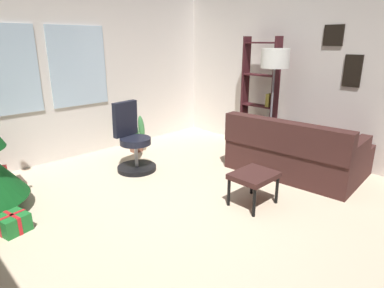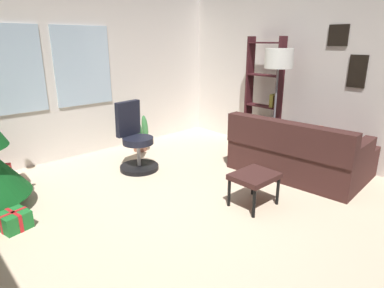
{
  "view_description": "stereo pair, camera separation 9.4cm",
  "coord_description": "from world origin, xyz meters",
  "views": [
    {
      "loc": [
        -2.21,
        -2.34,
        1.81
      ],
      "look_at": [
        0.1,
        0.05,
        0.76
      ],
      "focal_mm": 30.76,
      "sensor_mm": 36.0,
      "label": 1
    },
    {
      "loc": [
        -2.15,
        -2.4,
        1.81
      ],
      "look_at": [
        0.1,
        0.05,
        0.76
      ],
      "focal_mm": 30.76,
      "sensor_mm": 36.0,
      "label": 2
    }
  ],
  "objects": [
    {
      "name": "ground_plane",
      "position": [
        0.0,
        0.0,
        -0.05
      ],
      "size": [
        5.25,
        5.25,
        0.1
      ],
      "primitive_type": "cube",
      "color": "beige"
    },
    {
      "name": "couch",
      "position": [
        2.0,
        -0.31,
        0.29
      ],
      "size": [
        1.83,
        1.79,
        0.82
      ],
      "color": "#3C201D",
      "rests_on": "ground_plane"
    },
    {
      "name": "floor_lamp",
      "position": [
        2.11,
        0.38,
        1.47
      ],
      "size": [
        0.41,
        0.41,
        1.7
      ],
      "color": "slate",
      "rests_on": "ground_plane"
    },
    {
      "name": "gift_box_green",
      "position": [
        -1.5,
        0.94,
        0.09
      ],
      "size": [
        0.31,
        0.3,
        0.19
      ],
      "color": "#1E722D",
      "rests_on": "ground_plane"
    },
    {
      "name": "potted_plant",
      "position": [
        0.81,
        2.13,
        0.25
      ],
      "size": [
        0.32,
        0.38,
        0.63
      ],
      "color": "brown",
      "rests_on": "ground_plane"
    },
    {
      "name": "wall_right_with_frames",
      "position": [
        2.68,
        -0.0,
        1.3
      ],
      "size": [
        0.12,
        5.25,
        2.59
      ],
      "color": "silver",
      "rests_on": "ground_plane"
    },
    {
      "name": "office_chair",
      "position": [
        0.3,
        1.49,
        0.38
      ],
      "size": [
        0.56,
        0.56,
        0.99
      ],
      "color": "black",
      "rests_on": "ground_plane"
    },
    {
      "name": "footstool",
      "position": [
        0.66,
        -0.37,
        0.33
      ],
      "size": [
        0.5,
        0.41,
        0.39
      ],
      "color": "#3C201D",
      "rests_on": "ground_plane"
    },
    {
      "name": "bookshelf",
      "position": [
        2.41,
        0.82,
        0.82
      ],
      "size": [
        0.18,
        0.64,
        1.87
      ],
      "color": "#39151A",
      "rests_on": "ground_plane"
    },
    {
      "name": "wall_back_with_windows",
      "position": [
        -0.02,
        2.67,
        1.3
      ],
      "size": [
        5.25,
        0.12,
        2.59
      ],
      "color": "silver",
      "rests_on": "ground_plane"
    }
  ]
}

